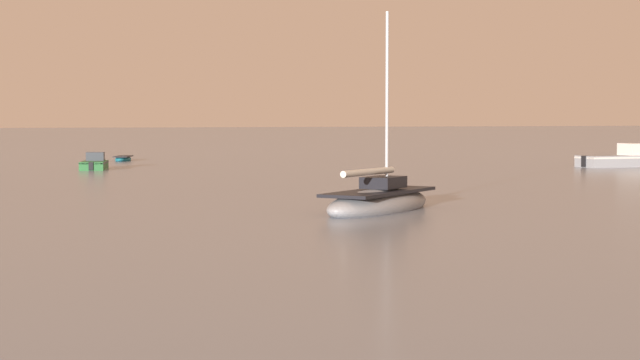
% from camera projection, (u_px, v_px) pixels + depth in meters
% --- Properties ---
extents(motorboat_moored_1, '(2.73, 4.47, 1.61)m').
position_uv_depth(motorboat_moored_1, '(95.00, 165.00, 65.52)').
color(motorboat_moored_1, '#23602D').
rests_on(motorboat_moored_1, ground).
extents(rowboat_moored_2, '(2.35, 3.46, 0.52)m').
position_uv_depth(rowboat_moored_2, '(123.00, 159.00, 78.66)').
color(rowboat_moored_2, '#197084').
rests_on(rowboat_moored_2, ground).
extents(sailboat_moored_0, '(6.48, 5.37, 7.28)m').
position_uv_depth(sailboat_moored_0, '(379.00, 202.00, 35.30)').
color(sailboat_moored_0, gray).
rests_on(sailboat_moored_0, ground).
extents(motorboat_moored_4, '(6.35, 2.56, 2.35)m').
position_uv_depth(motorboat_moored_4, '(629.00, 161.00, 68.78)').
color(motorboat_moored_4, gray).
rests_on(motorboat_moored_4, ground).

